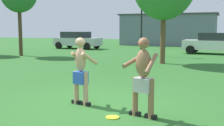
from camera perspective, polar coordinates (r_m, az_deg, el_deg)
name	(u,v)px	position (r m, az deg, el deg)	size (l,w,h in m)	color
ground_plane	(95,104)	(7.48, -3.38, -8.11)	(80.00, 80.00, 0.00)	#2D6628
player_with_cap	(143,73)	(6.25, 6.17, -2.04)	(0.72, 0.69, 1.75)	black
player_in_blue	(81,70)	(7.29, -6.18, -1.35)	(0.64, 0.65, 1.70)	black
frisbee	(112,117)	(6.37, 0.10, -10.68)	(0.30, 0.30, 0.03)	yellow
car_silver_near_post	(77,40)	(27.05, -6.89, 4.56)	(4.42, 2.27, 1.58)	silver
car_white_far_end	(214,43)	(22.72, 19.55, 3.76)	(4.44, 2.32, 1.58)	white
lamp_post	(142,10)	(20.47, 5.87, 10.33)	(0.60, 0.24, 5.05)	black
outbuilding_behind_lot	(169,30)	(33.07, 11.13, 6.49)	(10.45, 4.81, 3.45)	slate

